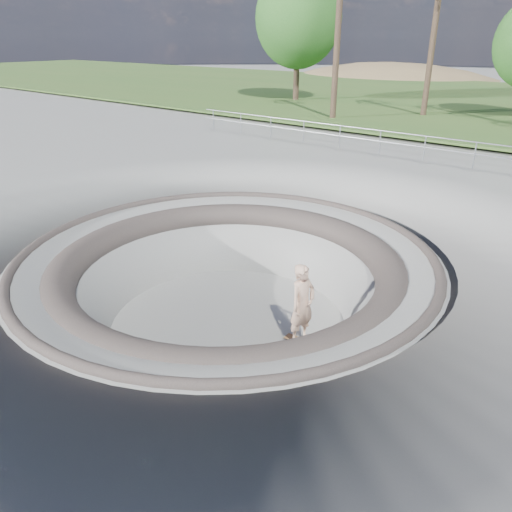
{
  "coord_description": "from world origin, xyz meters",
  "views": [
    {
      "loc": [
        7.68,
        -8.2,
        4.94
      ],
      "look_at": [
        0.47,
        0.55,
        -0.1
      ],
      "focal_mm": 35.0,
      "sensor_mm": 36.0,
      "label": 1
    }
  ],
  "objects": [
    {
      "name": "skate_bowl",
      "position": [
        0.0,
        0.0,
        -1.83
      ],
      "size": [
        14.0,
        14.0,
        4.1
      ],
      "color": "gray",
      "rests_on": "ground"
    },
    {
      "name": "safety_railing",
      "position": [
        0.0,
        12.0,
        0.69
      ],
      "size": [
        25.0,
        0.06,
        1.03
      ],
      "color": "#92969A",
      "rests_on": "ground"
    },
    {
      "name": "skateboard",
      "position": [
        2.06,
        0.32,
        -1.83
      ],
      "size": [
        0.86,
        0.28,
        0.09
      ],
      "color": "#92573A",
      "rests_on": "ground"
    },
    {
      "name": "ground",
      "position": [
        0.0,
        0.0,
        0.0
      ],
      "size": [
        180.0,
        180.0,
        0.0
      ],
      "primitive_type": "plane",
      "color": "gray",
      "rests_on": "ground"
    },
    {
      "name": "skater",
      "position": [
        2.06,
        0.32,
        -0.81
      ],
      "size": [
        0.57,
        0.79,
        2.01
      ],
      "primitive_type": "imported",
      "rotation": [
        0.0,
        0.0,
        1.44
      ],
      "color": "#DDAD8F",
      "rests_on": "skateboard"
    },
    {
      "name": "bushy_tree_left",
      "position": [
        -15.84,
        25.24,
        6.09
      ],
      "size": [
        6.61,
        6.01,
        9.53
      ],
      "color": "brown",
      "rests_on": "ground"
    }
  ]
}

